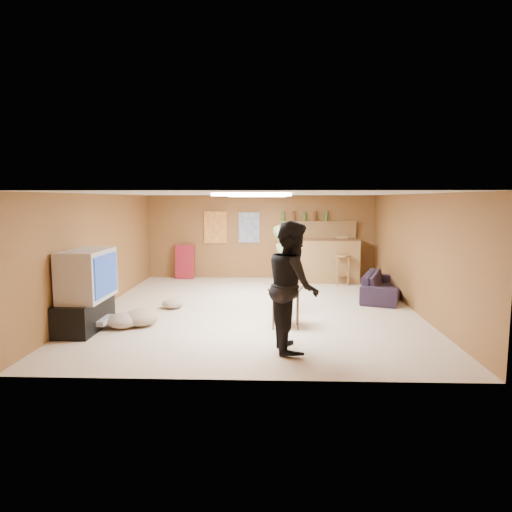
{
  "coord_description": "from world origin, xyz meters",
  "views": [
    {
      "loc": [
        0.31,
        -8.6,
        2.11
      ],
      "look_at": [
        0.0,
        0.2,
        1.0
      ],
      "focal_mm": 32.0,
      "sensor_mm": 36.0,
      "label": 1
    }
  ],
  "objects_px": {
    "tv_body": "(87,275)",
    "person_black": "(293,286)",
    "person_olive": "(283,271)",
    "tray_table": "(285,308)",
    "bar_counter": "(319,260)",
    "sofa": "(383,286)"
  },
  "relations": [
    {
      "from": "person_black",
      "to": "tray_table",
      "type": "xyz_separation_m",
      "value": [
        -0.06,
        1.09,
        -0.57
      ]
    },
    {
      "from": "sofa",
      "to": "tray_table",
      "type": "bearing_deg",
      "value": 156.25
    },
    {
      "from": "tv_body",
      "to": "person_olive",
      "type": "relative_size",
      "value": 0.67
    },
    {
      "from": "bar_counter",
      "to": "person_black",
      "type": "height_order",
      "value": "person_black"
    },
    {
      "from": "tv_body",
      "to": "bar_counter",
      "type": "xyz_separation_m",
      "value": [
        4.15,
        4.45,
        -0.35
      ]
    },
    {
      "from": "sofa",
      "to": "person_black",
      "type": "bearing_deg",
      "value": 167.65
    },
    {
      "from": "person_black",
      "to": "tray_table",
      "type": "distance_m",
      "value": 1.23
    },
    {
      "from": "person_olive",
      "to": "sofa",
      "type": "bearing_deg",
      "value": -44.95
    },
    {
      "from": "person_olive",
      "to": "person_black",
      "type": "relative_size",
      "value": 0.91
    },
    {
      "from": "tv_body",
      "to": "person_black",
      "type": "bearing_deg",
      "value": -14.95
    },
    {
      "from": "tv_body",
      "to": "person_black",
      "type": "distance_m",
      "value": 3.36
    },
    {
      "from": "person_olive",
      "to": "tray_table",
      "type": "xyz_separation_m",
      "value": [
        0.02,
        -0.8,
        -0.49
      ]
    },
    {
      "from": "person_olive",
      "to": "person_black",
      "type": "xyz_separation_m",
      "value": [
        0.08,
        -1.89,
        0.08
      ]
    },
    {
      "from": "person_black",
      "to": "sofa",
      "type": "distance_m",
      "value": 4.04
    },
    {
      "from": "tv_body",
      "to": "bar_counter",
      "type": "distance_m",
      "value": 6.09
    },
    {
      "from": "bar_counter",
      "to": "sofa",
      "type": "relative_size",
      "value": 1.08
    },
    {
      "from": "tv_body",
      "to": "sofa",
      "type": "xyz_separation_m",
      "value": [
        5.33,
        2.54,
        -0.63
      ]
    },
    {
      "from": "person_olive",
      "to": "sofa",
      "type": "relative_size",
      "value": 0.88
    },
    {
      "from": "tv_body",
      "to": "tray_table",
      "type": "height_order",
      "value": "tv_body"
    },
    {
      "from": "bar_counter",
      "to": "person_olive",
      "type": "distance_m",
      "value": 3.57
    },
    {
      "from": "sofa",
      "to": "bar_counter",
      "type": "bearing_deg",
      "value": 50.76
    },
    {
      "from": "person_black",
      "to": "sofa",
      "type": "bearing_deg",
      "value": -38.38
    }
  ]
}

